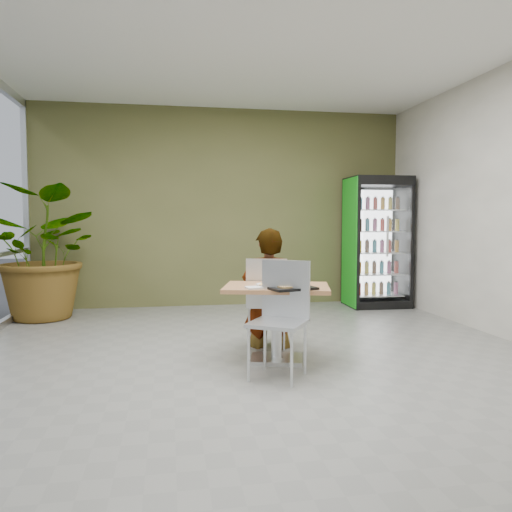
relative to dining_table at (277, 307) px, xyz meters
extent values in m
plane|color=slate|center=(-0.17, -0.11, -0.54)|extent=(7.00, 7.00, 0.00)
cube|color=tan|center=(0.00, 0.00, 0.19)|extent=(1.15, 0.94, 0.04)
cylinder|color=silver|center=(0.00, 0.00, -0.18)|extent=(0.10, 0.10, 0.71)
cube|color=silver|center=(0.00, 0.00, -0.52)|extent=(0.59, 0.52, 0.04)
cube|color=silver|center=(0.03, 0.61, -0.07)|extent=(0.53, 0.53, 0.03)
cube|color=silver|center=(-0.02, 0.41, 0.19)|extent=(0.43, 0.14, 0.52)
cylinder|color=silver|center=(0.26, 0.74, -0.30)|extent=(0.02, 0.02, 0.47)
cylinder|color=silver|center=(-0.10, 0.84, -0.30)|extent=(0.02, 0.02, 0.47)
cylinder|color=silver|center=(0.17, 0.38, -0.30)|extent=(0.02, 0.02, 0.47)
cylinder|color=silver|center=(-0.19, 0.48, -0.30)|extent=(0.02, 0.02, 0.47)
cube|color=silver|center=(-0.10, -0.52, -0.05)|extent=(0.62, 0.62, 0.03)
cube|color=silver|center=(0.01, -0.34, 0.22)|extent=(0.40, 0.27, 0.54)
cylinder|color=silver|center=(-0.37, -0.58, -0.29)|extent=(0.03, 0.03, 0.49)
cylinder|color=silver|center=(-0.04, -0.79, -0.29)|extent=(0.03, 0.03, 0.49)
cylinder|color=silver|center=(-0.16, -0.25, -0.29)|extent=(0.03, 0.03, 0.49)
cylinder|color=silver|center=(0.16, -0.46, -0.29)|extent=(0.03, 0.03, 0.49)
imported|color=black|center=(0.03, 0.56, -0.03)|extent=(0.67, 0.52, 1.60)
cylinder|color=silver|center=(-0.09, 0.05, 0.22)|extent=(0.20, 0.20, 0.01)
cylinder|color=silver|center=(0.17, -0.04, 0.30)|extent=(0.10, 0.10, 0.17)
cylinder|color=red|center=(0.17, -0.04, 0.29)|extent=(0.10, 0.10, 0.10)
cylinder|color=silver|center=(0.17, -0.04, 0.39)|extent=(0.10, 0.10, 0.01)
cube|color=silver|center=(-0.26, -0.18, 0.22)|extent=(0.16, 0.16, 0.02)
cube|color=black|center=(0.08, -0.29, 0.23)|extent=(0.48, 0.40, 0.02)
cube|color=black|center=(2.28, 2.86, 0.50)|extent=(0.96, 0.76, 2.08)
cube|color=green|center=(1.81, 2.86, 0.50)|extent=(0.04, 0.71, 2.04)
cube|color=white|center=(2.28, 2.51, 0.52)|extent=(0.75, 0.04, 1.67)
imported|color=#296729|center=(-2.72, 2.64, 0.40)|extent=(2.10, 1.97, 1.87)
camera|label=1|loc=(-1.03, -4.73, 0.84)|focal=35.00mm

